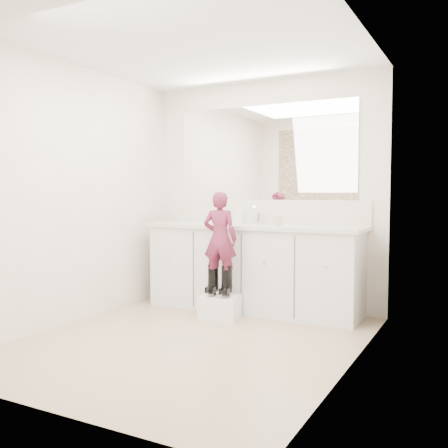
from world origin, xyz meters
The scene contains 19 objects.
floor centered at (0.00, 0.00, 0.00)m, with size 3.00×3.00×0.00m, color #857357.
ceiling centered at (0.00, 0.00, 2.40)m, with size 3.00×3.00×0.00m, color white.
wall_back centered at (0.00, 1.50, 1.20)m, with size 2.60×2.60×0.00m, color beige.
wall_front centered at (0.00, -1.50, 1.20)m, with size 2.60×2.60×0.00m, color beige.
wall_left centered at (-1.30, 0.00, 1.20)m, with size 3.00×3.00×0.00m, color beige.
wall_right centered at (1.30, 0.00, 1.20)m, with size 3.00×3.00×0.00m, color beige.
vanity_cabinet centered at (0.00, 1.23, 0.42)m, with size 2.20×0.55×0.85m, color silver.
countertop centered at (0.00, 1.21, 0.87)m, with size 2.28×0.58×0.04m, color beige.
backsplash centered at (0.00, 1.49, 1.02)m, with size 2.28×0.03×0.25m, color beige.
mirror centered at (0.00, 1.49, 1.64)m, with size 2.00×0.02×1.00m, color white.
dot_panel centered at (0.00, -1.49, 1.65)m, with size 2.00×0.01×1.20m, color #472819.
faucet centered at (0.00, 1.38, 0.94)m, with size 0.08×0.08×0.10m, color silver.
cup centered at (0.30, 1.15, 0.94)m, with size 0.11×0.11×0.10m, color beige.
soap_bottle centered at (-0.14, 1.21, 1.00)m, with size 0.10×0.10×0.21m, color white.
step_stool centered at (-0.13, 0.75, 0.11)m, with size 0.35×0.30×0.23m, color white.
boot_left centered at (-0.21, 0.75, 0.37)m, with size 0.11×0.20×0.30m, color black, non-canonical shape.
boot_right centered at (-0.06, 0.75, 0.37)m, with size 0.11×0.20×0.30m, color black, non-canonical shape.
toddler centered at (-0.13, 0.75, 0.78)m, with size 0.33×0.22×0.90m, color #A5325E.
toothbrush centered at (-0.06, 0.75, 0.88)m, with size 0.01×0.01×0.14m, color #D2519C.
Camera 1 is at (2.12, -3.43, 1.21)m, focal length 40.00 mm.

